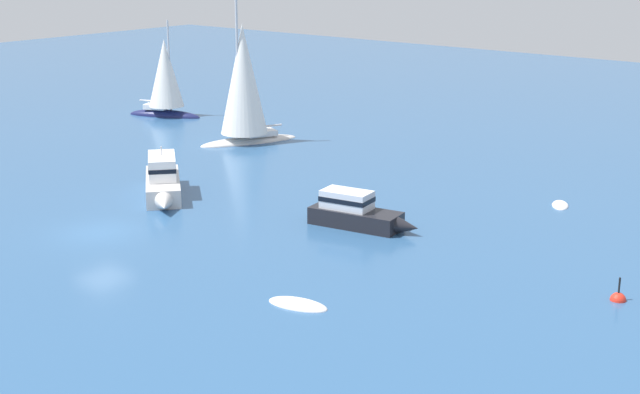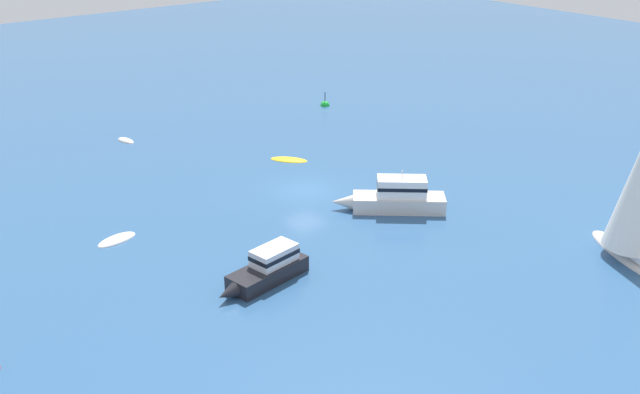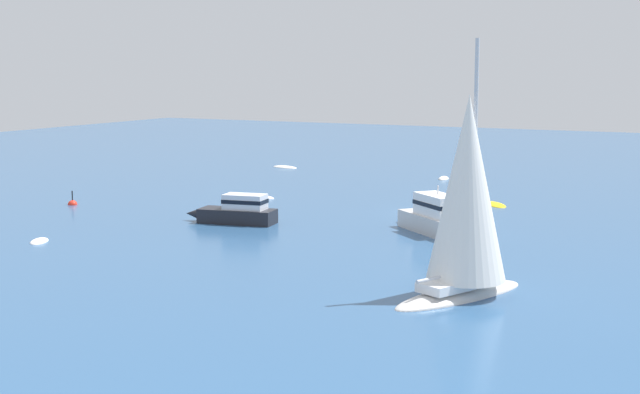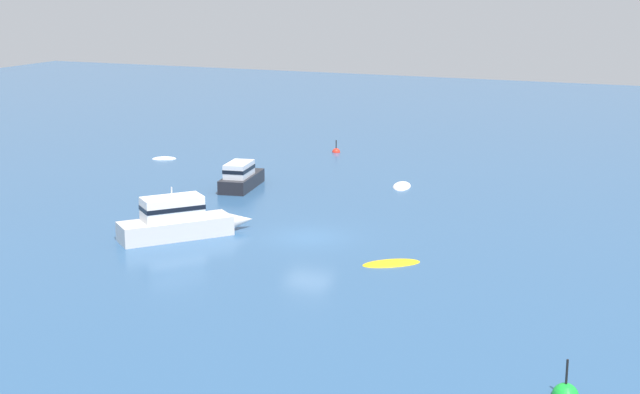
% 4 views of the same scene
% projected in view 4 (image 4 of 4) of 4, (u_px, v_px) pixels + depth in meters
% --- Properties ---
extents(ground_plane, '(160.00, 160.00, 0.00)m').
position_uv_depth(ground_plane, '(308.00, 237.00, 49.26)').
color(ground_plane, '#2D5684').
extents(motor_cruiser, '(5.91, 6.58, 2.79)m').
position_uv_depth(motor_cruiser, '(180.00, 221.00, 49.10)').
color(motor_cruiser, silver).
rests_on(motor_cruiser, ground).
extents(rib, '(2.03, 1.62, 0.37)m').
position_uv_depth(rib, '(164.00, 159.00, 70.32)').
color(rib, white).
rests_on(rib, ground).
extents(skiff, '(1.67, 2.77, 0.46)m').
position_uv_depth(skiff, '(402.00, 187.00, 61.11)').
color(skiff, white).
rests_on(skiff, ground).
extents(cabin_cruiser, '(2.47, 5.91, 1.80)m').
position_uv_depth(cabin_cruiser, '(242.00, 177.00, 60.65)').
color(cabin_cruiser, black).
rests_on(cabin_cruiser, ground).
extents(dinghy_1, '(3.05, 2.73, 0.30)m').
position_uv_depth(dinghy_1, '(391.00, 264.00, 44.77)').
color(dinghy_1, yellow).
rests_on(dinghy_1, ground).
extents(mooring_buoy, '(0.65, 0.65, 1.30)m').
position_uv_depth(mooring_buoy, '(336.00, 152.00, 72.98)').
color(mooring_buoy, red).
rests_on(mooring_buoy, ground).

